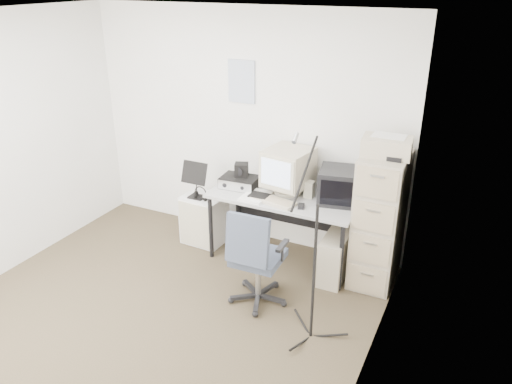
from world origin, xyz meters
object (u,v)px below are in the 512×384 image
at_px(side_cart, 204,219).
at_px(desk, 284,228).
at_px(office_chair, 258,255).
at_px(filing_cabinet, 379,220).

bearing_deg(side_cart, desk, 4.86).
bearing_deg(office_chair, side_cart, 142.33).
height_order(desk, office_chair, office_chair).
distance_m(office_chair, side_cart, 1.27).
relative_size(office_chair, side_cart, 1.72).
distance_m(filing_cabinet, office_chair, 1.20).
bearing_deg(filing_cabinet, side_cart, -177.95).
distance_m(desk, office_chair, 0.79).
xyz_separation_m(filing_cabinet, office_chair, (-0.87, -0.81, -0.18)).
xyz_separation_m(filing_cabinet, side_cart, (-1.89, -0.07, -0.38)).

